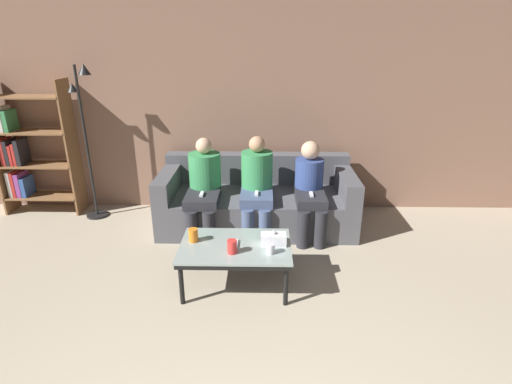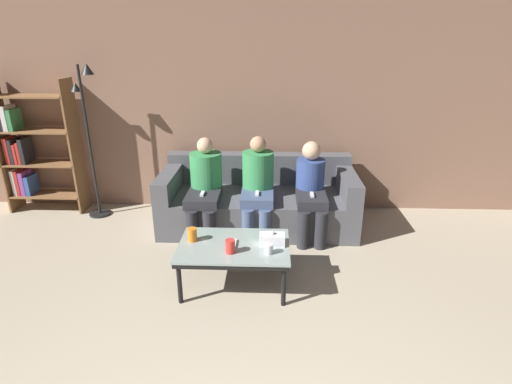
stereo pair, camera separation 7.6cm
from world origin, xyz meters
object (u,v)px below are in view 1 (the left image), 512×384
object	(u,v)px
tissue_box	(273,239)
bookshelf	(26,151)
coffee_table	(235,249)
seated_person_mid_right	(310,187)
couch	(257,201)
cup_near_right	(193,235)
cup_far_center	(232,247)
game_remote	(235,244)
standing_lamp	(86,127)
cup_near_left	(271,249)
seated_person_left_end	(204,184)
seated_person_mid_left	(257,183)

from	to	relation	value
tissue_box	bookshelf	world-z (taller)	bookshelf
coffee_table	bookshelf	size ratio (longest dim) A/B	0.58
seated_person_mid_right	tissue_box	bearing A→B (deg)	-111.95
couch	tissue_box	size ratio (longest dim) A/B	10.06
tissue_box	couch	bearing A→B (deg)	97.26
tissue_box	cup_near_right	bearing A→B (deg)	176.48
coffee_table	cup_far_center	world-z (taller)	cup_far_center
tissue_box	coffee_table	bearing A→B (deg)	-177.39
cup_far_center	tissue_box	bearing A→B (deg)	23.77
game_remote	standing_lamp	size ratio (longest dim) A/B	0.08
couch	game_remote	world-z (taller)	couch
cup_far_center	cup_near_left	bearing A→B (deg)	-0.24
game_remote	seated_person_left_end	distance (m)	1.16
seated_person_left_end	game_remote	bearing A→B (deg)	-68.75
seated_person_left_end	seated_person_mid_left	size ratio (longest dim) A/B	0.98
couch	bookshelf	distance (m)	2.90
cup_near_right	bookshelf	world-z (taller)	bookshelf
cup_far_center	game_remote	distance (m)	0.15
cup_far_center	standing_lamp	xyz separation A→B (m)	(-1.80, 1.62, 0.65)
coffee_table	cup_near_right	distance (m)	0.39
tissue_box	game_remote	world-z (taller)	tissue_box
cup_near_left	cup_near_right	xyz separation A→B (m)	(-0.68, 0.20, 0.02)
tissue_box	seated_person_mid_left	world-z (taller)	seated_person_mid_left
couch	game_remote	size ratio (longest dim) A/B	14.76
cup_near_right	game_remote	world-z (taller)	cup_near_right
cup_near_left	tissue_box	size ratio (longest dim) A/B	0.39
standing_lamp	seated_person_mid_right	world-z (taller)	standing_lamp
coffee_table	standing_lamp	xyz separation A→B (m)	(-1.82, 1.48, 0.75)
cup_near_left	game_remote	size ratio (longest dim) A/B	0.57
bookshelf	standing_lamp	bearing A→B (deg)	-9.52
bookshelf	tissue_box	bearing A→B (deg)	-28.16
cup_far_center	tissue_box	xyz separation A→B (m)	(0.35, 0.15, -0.01)
tissue_box	seated_person_mid_left	distance (m)	1.09
tissue_box	standing_lamp	xyz separation A→B (m)	(-2.15, 1.46, 0.66)
cup_far_center	standing_lamp	bearing A→B (deg)	138.15
cup_near_left	bookshelf	bearing A→B (deg)	149.36
cup_near_left	standing_lamp	size ratio (longest dim) A/B	0.05
cup_near_left	bookshelf	distance (m)	3.47
cup_near_right	tissue_box	xyz separation A→B (m)	(0.70, -0.04, -0.01)
couch	cup_near_left	world-z (taller)	couch
couch	bookshelf	bearing A→B (deg)	173.42
cup_near_right	seated_person_left_end	world-z (taller)	seated_person_left_end
seated_person_left_end	seated_person_mid_left	distance (m)	0.58
bookshelf	seated_person_mid_right	size ratio (longest dim) A/B	1.59
seated_person_left_end	standing_lamp	bearing A→B (deg)	163.85
couch	tissue_box	world-z (taller)	couch
cup_near_left	cup_far_center	distance (m)	0.32
cup_near_left	game_remote	bearing A→B (deg)	155.35
couch	seated_person_mid_left	distance (m)	0.36
game_remote	seated_person_mid_left	distance (m)	1.11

